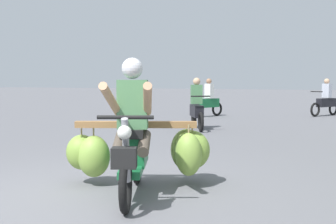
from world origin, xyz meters
The scene contains 5 objects.
ground_plane centered at (0.00, 0.00, 0.00)m, with size 120.00×120.00×0.00m, color slate.
motorbike_main_loaded centered at (0.45, 0.70, 0.52)m, with size 1.77×1.97×1.58m.
motorbike_distant_ahead_left centered at (1.83, 12.86, 0.57)m, with size 0.94×1.42×1.40m.
motorbike_distant_ahead_right centered at (-1.11, 6.85, 0.57)m, with size 0.91×1.44×1.40m.
motorbike_distant_far_ahead centered at (-2.10, 10.80, 0.57)m, with size 0.84×1.49×1.40m.
Camera 1 is at (2.77, -3.76, 1.32)m, focal length 44.55 mm.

